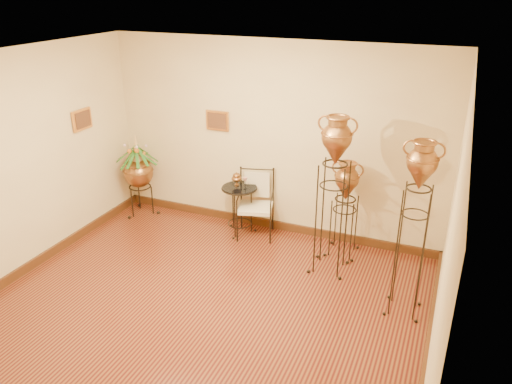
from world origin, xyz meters
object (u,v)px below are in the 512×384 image
at_px(amphora_tall, 413,229).
at_px(amphora_mid, 333,195).
at_px(armchair, 255,205).
at_px(side_table, 240,209).
at_px(planter_urn, 138,170).

distance_m(amphora_tall, amphora_mid, 1.16).
height_order(amphora_mid, armchair, amphora_mid).
distance_m(amphora_mid, side_table, 1.70).
bearing_deg(armchair, side_table, 163.67).
relative_size(amphora_mid, armchair, 2.12).
height_order(planter_urn, side_table, planter_urn).
height_order(armchair, side_table, armchair).
distance_m(amphora_tall, planter_urn, 4.40).
relative_size(armchair, side_table, 1.05).
bearing_deg(amphora_mid, planter_urn, 171.64).
bearing_deg(side_table, amphora_mid, -17.70).
relative_size(amphora_tall, armchair, 2.09).
distance_m(planter_urn, side_table, 1.79).
relative_size(amphora_tall, side_table, 2.21).
distance_m(amphora_tall, side_table, 2.80).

